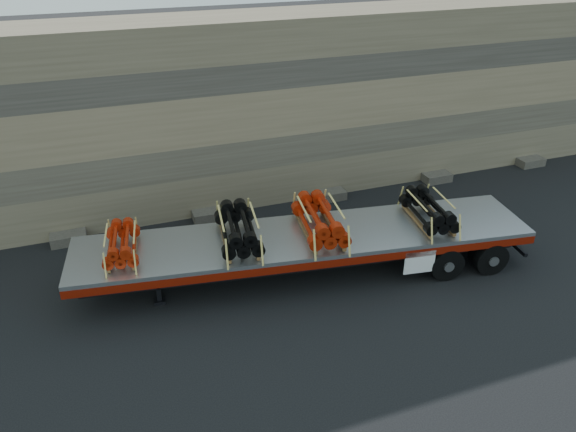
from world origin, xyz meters
name	(u,v)px	position (x,y,z in m)	size (l,w,h in m)	color
ground	(332,269)	(0.00, 0.00, 0.00)	(120.00, 120.00, 0.00)	black
rock_wall	(268,107)	(0.00, 6.50, 3.50)	(44.00, 3.00, 7.00)	#7A6B54
trailer	(305,254)	(-0.93, 0.10, 0.71)	(14.16, 2.72, 1.42)	#AEB1B6
bundle_front	(122,244)	(-6.34, 0.87, 1.76)	(0.97, 1.95, 0.69)	#AB2109
bundle_midfront	(238,230)	(-2.98, 0.39, 1.84)	(1.21, 2.41, 0.86)	black
bundle_midrear	(320,221)	(-0.49, 0.04, 1.86)	(1.25, 2.50, 0.89)	#AB2109
bundle_rear	(429,211)	(3.08, -0.47, 1.81)	(1.12, 2.24, 0.79)	black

